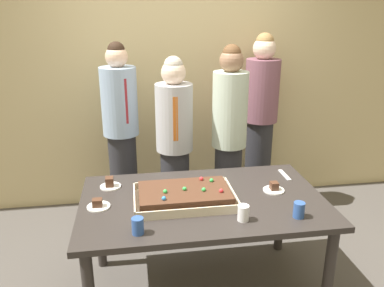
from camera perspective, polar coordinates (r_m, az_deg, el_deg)
interior_back_panel at (r=3.98m, az=-2.54°, el=12.31°), size 8.00×0.12×3.00m
party_table at (r=2.71m, az=1.61°, el=-9.72°), size 1.65×1.00×0.75m
sheet_cake at (r=2.61m, az=-1.13°, el=-7.67°), size 0.67×0.44×0.11m
plated_slice_near_left at (r=2.83m, az=11.92°, el=-6.45°), size 0.15×0.15×0.07m
plated_slice_near_right at (r=2.88m, az=-11.95°, el=-5.83°), size 0.15×0.15×0.08m
plated_slice_far_left at (r=2.62m, az=-13.62°, el=-8.75°), size 0.15×0.15×0.06m
drink_cup_nearest at (r=2.29m, az=-7.97°, el=-11.89°), size 0.07×0.07×0.10m
drink_cup_middle at (r=2.41m, az=7.53°, el=-10.08°), size 0.07×0.07×0.10m
drink_cup_far_end at (r=2.52m, az=15.42°, el=-9.38°), size 0.07×0.07×0.10m
cake_server_utensil at (r=3.11m, az=13.42°, el=-4.50°), size 0.03×0.20×0.01m
person_serving_front at (r=3.42m, az=5.45°, el=0.78°), size 0.30×0.30×1.71m
person_green_shirt_behind at (r=3.60m, az=-10.33°, el=1.41°), size 0.32×0.32×1.72m
person_striped_tie_right at (r=3.93m, az=9.98°, el=3.46°), size 0.33×0.33×1.77m
person_far_right_suit at (r=3.40m, az=-2.57°, el=-0.25°), size 0.32×0.32×1.61m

